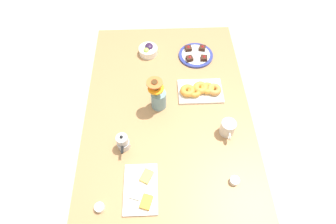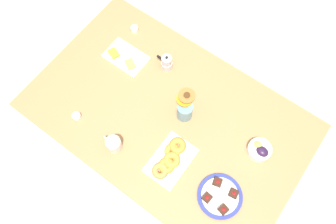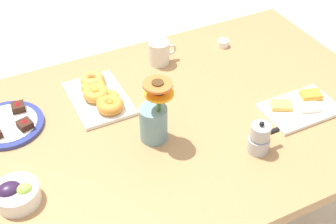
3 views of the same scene
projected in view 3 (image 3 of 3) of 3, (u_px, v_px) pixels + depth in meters
dining_table at (168, 139)px, 1.65m from camera, size 1.60×1.00×0.74m
coffee_mug at (159, 52)px, 1.83m from camera, size 0.12×0.08×0.10m
grape_bowl at (16, 194)px, 1.31m from camera, size 0.13×0.13×0.07m
cheese_platter at (300, 107)px, 1.63m from camera, size 0.26×0.17×0.03m
croissant_platter at (99, 95)px, 1.67m from camera, size 0.19×0.29×0.05m
jam_cup_honey at (223, 43)px, 1.95m from camera, size 0.05×0.05×0.03m
dessert_plate at (8, 124)px, 1.57m from camera, size 0.24×0.24×0.05m
flower_vase at (154, 119)px, 1.48m from camera, size 0.11×0.11×0.24m
moka_pot at (259, 139)px, 1.46m from camera, size 0.11×0.07×0.12m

